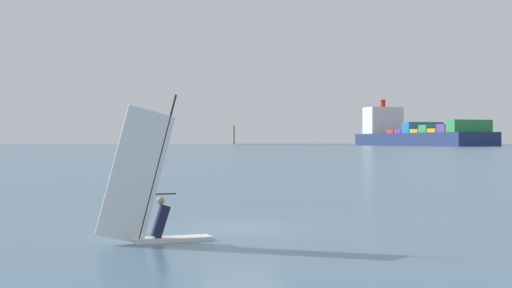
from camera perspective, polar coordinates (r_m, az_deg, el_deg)
name	(u,v)px	position (r m, az deg, el deg)	size (l,w,h in m)	color
ground_plane	(242,228)	(23.93, -1.14, -6.67)	(4000.00, 4000.00, 0.00)	#476B84
windsurfer	(153,204)	(20.70, -8.15, -4.71)	(3.33, 1.11, 4.27)	white
cargo_ship	(416,134)	(530.13, 12.56, 0.75)	(52.64, 146.73, 35.87)	navy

